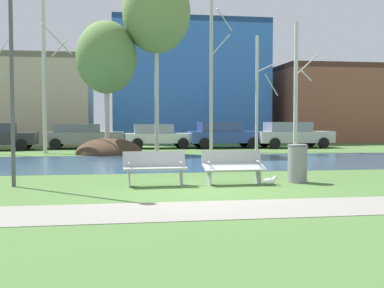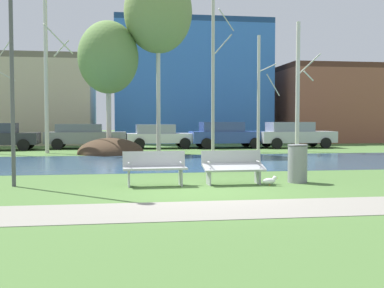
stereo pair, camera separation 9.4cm
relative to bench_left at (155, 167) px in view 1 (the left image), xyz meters
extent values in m
plane|color=#476B33|center=(1.02, 8.87, -0.47)|extent=(120.00, 120.00, 0.00)
cube|color=gray|center=(1.02, -3.38, -0.47)|extent=(60.00, 1.84, 0.01)
cube|color=#33516B|center=(1.02, 6.67, -0.47)|extent=(80.00, 7.65, 0.01)
ellipsoid|color=#423021|center=(-1.39, 11.89, -0.47)|extent=(3.31, 3.56, 1.57)
cube|color=#9EA0A3|center=(0.00, -0.09, -0.02)|extent=(1.62, 0.53, 0.05)
cube|color=#9EA0A3|center=(-0.01, 0.18, 0.20)|extent=(1.60, 0.14, 0.40)
cube|color=#9EA0A3|center=(-0.65, -0.06, -0.25)|extent=(0.05, 0.43, 0.45)
cube|color=#9EA0A3|center=(0.66, -0.01, -0.25)|extent=(0.05, 0.43, 0.45)
cylinder|color=#9EA0A3|center=(-0.65, -0.10, 0.12)|extent=(0.05, 0.28, 0.04)
cylinder|color=#9EA0A3|center=(0.66, -0.05, 0.12)|extent=(0.05, 0.28, 0.04)
cube|color=#9EA0A3|center=(2.03, -0.09, -0.02)|extent=(1.61, 0.53, 0.19)
cube|color=#9EA0A3|center=(2.02, 0.18, 0.20)|extent=(1.60, 0.14, 0.40)
cube|color=#9EA0A3|center=(1.37, -0.06, -0.25)|extent=(0.05, 0.43, 0.45)
cube|color=#9EA0A3|center=(2.69, -0.01, -0.25)|extent=(0.05, 0.43, 0.45)
cylinder|color=#9EA0A3|center=(1.38, -0.10, 0.12)|extent=(0.05, 0.28, 0.04)
cylinder|color=#9EA0A3|center=(2.69, -0.05, 0.12)|extent=(0.05, 0.28, 0.04)
cylinder|color=gray|center=(3.81, 0.09, 0.04)|extent=(0.51, 0.51, 1.02)
torus|color=#494A4C|center=(3.81, 0.09, 0.52)|extent=(0.54, 0.54, 0.04)
ellipsoid|color=white|center=(2.86, -0.42, -0.35)|extent=(0.34, 0.15, 0.15)
sphere|color=white|center=(3.01, -0.42, -0.28)|extent=(0.11, 0.11, 0.11)
cone|color=gold|center=(3.07, -0.42, -0.28)|extent=(0.06, 0.03, 0.03)
cylinder|color=gold|center=(2.88, -0.45, -0.42)|extent=(0.01, 0.01, 0.10)
cylinder|color=gold|center=(2.88, -0.39, -0.42)|extent=(0.01, 0.01, 0.10)
cylinder|color=#4C4C51|center=(-3.51, 0.41, 2.45)|extent=(0.10, 0.10, 5.85)
cylinder|color=#BCB7A8|center=(-6.69, 13.41, 4.87)|extent=(0.95, 1.36, 0.76)
cylinder|color=beige|center=(-4.60, 12.76, 3.74)|extent=(0.20, 0.20, 8.42)
cylinder|color=beige|center=(-3.90, 13.23, 4.88)|extent=(0.96, 1.35, 0.70)
cylinder|color=beige|center=(-3.87, 12.01, 5.14)|extent=(1.30, 1.26, 1.28)
cylinder|color=#BCB7A8|center=(-1.49, 12.34, 2.62)|extent=(0.25, 0.25, 6.19)
ellipsoid|color=#668947|center=(-1.49, 12.34, 4.36)|extent=(3.03, 3.03, 3.64)
cylinder|color=beige|center=(1.01, 12.14, 4.09)|extent=(0.21, 0.21, 9.12)
ellipsoid|color=olive|center=(1.01, 12.14, 6.64)|extent=(3.44, 3.44, 4.12)
cylinder|color=beige|center=(3.98, 12.91, 4.23)|extent=(0.17, 0.17, 9.41)
cylinder|color=beige|center=(4.62, 13.35, 5.31)|extent=(0.78, 1.10, 0.94)
cylinder|color=beige|center=(4.57, 12.32, 6.40)|extent=(1.07, 1.04, 0.96)
cylinder|color=beige|center=(6.19, 11.87, 2.55)|extent=(0.16, 0.16, 6.04)
cylinder|color=beige|center=(6.73, 12.23, 3.93)|extent=(0.76, 1.07, 0.41)
cylinder|color=beige|center=(6.78, 11.27, 2.97)|extent=(1.03, 1.01, 1.04)
cylinder|color=beige|center=(8.44, 12.21, 2.96)|extent=(0.22, 0.22, 6.86)
cylinder|color=beige|center=(9.23, 12.75, 4.19)|extent=(0.96, 1.36, 1.18)
cylinder|color=beige|center=(8.86, 11.77, 3.51)|extent=(0.90, 0.87, 0.47)
cylinder|color=black|center=(-6.21, 16.65, -0.15)|extent=(0.64, 0.23, 0.64)
cylinder|color=black|center=(-6.17, 14.85, -0.15)|extent=(0.64, 0.23, 0.64)
cube|color=slate|center=(-2.95, 16.41, 0.18)|extent=(4.69, 1.84, 0.66)
cube|color=slate|center=(-3.32, 16.41, 0.74)|extent=(2.64, 1.58, 0.46)
cylinder|color=black|center=(-1.43, 17.32, -0.15)|extent=(0.64, 0.23, 0.64)
cylinder|color=black|center=(-1.39, 15.58, -0.15)|extent=(0.64, 0.23, 0.64)
cylinder|color=black|center=(-4.50, 17.25, -0.15)|extent=(0.64, 0.23, 0.64)
cylinder|color=black|center=(-4.46, 15.51, -0.15)|extent=(0.64, 0.23, 0.64)
cube|color=silver|center=(1.44, 16.14, 0.13)|extent=(4.06, 1.88, 0.57)
cube|color=#949AAC|center=(1.12, 16.13, 0.68)|extent=(2.28, 1.63, 0.53)
cylinder|color=black|center=(2.75, 17.06, -0.15)|extent=(0.64, 0.23, 0.64)
cylinder|color=black|center=(2.79, 15.27, -0.15)|extent=(0.64, 0.23, 0.64)
cylinder|color=black|center=(0.10, 17.00, -0.15)|extent=(0.64, 0.23, 0.64)
cylinder|color=black|center=(0.14, 15.21, -0.15)|extent=(0.64, 0.23, 0.64)
cube|color=#2D4793|center=(5.42, 15.84, 0.19)|extent=(4.44, 2.00, 0.68)
cube|color=#32457F|center=(5.07, 15.83, 0.81)|extent=(2.50, 1.72, 0.56)
cylinder|color=black|center=(6.85, 16.82, -0.15)|extent=(0.64, 0.23, 0.64)
cylinder|color=black|center=(6.90, 14.93, -0.15)|extent=(0.64, 0.23, 0.64)
cylinder|color=black|center=(3.95, 16.75, -0.15)|extent=(0.64, 0.23, 0.64)
cylinder|color=black|center=(3.99, 14.86, -0.15)|extent=(0.64, 0.23, 0.64)
cube|color=#B2B5BC|center=(9.55, 15.41, 0.19)|extent=(4.63, 1.96, 0.68)
cube|color=gray|center=(9.19, 15.40, 0.81)|extent=(2.61, 1.69, 0.56)
cylinder|color=black|center=(11.05, 16.37, -0.15)|extent=(0.64, 0.23, 0.64)
cylinder|color=black|center=(11.09, 14.52, -0.15)|extent=(0.64, 0.23, 0.64)
cylinder|color=black|center=(8.02, 16.30, -0.15)|extent=(0.64, 0.23, 0.64)
cylinder|color=black|center=(8.06, 14.45, -0.15)|extent=(0.64, 0.23, 0.64)
cube|color=#3870C6|center=(4.39, 24.57, 3.86)|extent=(11.47, 6.88, 8.67)
cube|color=navy|center=(4.39, 24.57, 8.40)|extent=(11.47, 6.88, 0.40)
cube|color=brown|center=(17.08, 24.21, 2.25)|extent=(11.74, 8.71, 5.45)
cube|color=#4E2C21|center=(17.08, 24.21, 5.18)|extent=(11.74, 8.71, 0.40)
camera|label=1|loc=(-0.89, -11.87, 1.19)|focal=44.12mm
camera|label=2|loc=(-0.80, -11.89, 1.19)|focal=44.12mm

